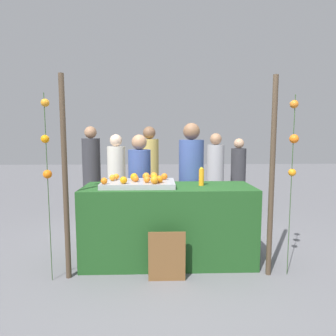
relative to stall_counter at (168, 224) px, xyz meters
The scene contains 30 objects.
ground_plane 0.46m from the stall_counter, ahead, with size 24.00×24.00×0.00m, color slate.
stall_counter is the anchor object (origin of this frame).
orange_tray 0.61m from the stall_counter, behind, with size 0.85×0.52×0.06m, color #9EA0A5.
orange_0 0.59m from the stall_counter, 130.40° to the right, with size 0.08×0.08×0.08m, color orange.
orange_1 0.70m from the stall_counter, behind, with size 0.09×0.09×0.09m, color orange.
orange_2 0.64m from the stall_counter, 158.80° to the left, with size 0.09×0.09×0.09m, color orange.
orange_3 0.58m from the stall_counter, 111.10° to the left, with size 0.08×0.08×0.08m, color orange.
orange_4 0.71m from the stall_counter, 162.28° to the left, with size 0.08×0.08×0.08m, color orange.
orange_5 0.78m from the stall_counter, 160.51° to the right, with size 0.08×0.08×0.08m, color orange.
orange_6 0.86m from the stall_counter, 167.03° to the left, with size 0.07×0.07×0.07m, color orange.
orange_7 0.63m from the stall_counter, 128.85° to the right, with size 0.09×0.09×0.09m, color orange.
orange_8 0.87m from the stall_counter, behind, with size 0.08×0.08×0.08m, color orange.
orange_9 0.68m from the stall_counter, behind, with size 0.07×0.07×0.07m, color orange.
orange_10 0.61m from the stall_counter, 145.09° to the left, with size 0.09×0.09×0.09m, color orange.
orange_11 0.63m from the stall_counter, 154.68° to the right, with size 0.07×0.07×0.07m, color orange.
orange_12 0.94m from the stall_counter, 164.36° to the right, with size 0.07×0.07×0.07m, color orange.
orange_13 0.59m from the stall_counter, 160.65° to the right, with size 0.09×0.09×0.09m, color orange.
juice_bottle 0.69m from the stall_counter, ahead, with size 0.06×0.06×0.22m.
chalkboard_sign 0.54m from the stall_counter, 93.81° to the right, with size 0.39×0.03×0.54m.
vendor_left 0.73m from the stall_counter, 123.66° to the left, with size 0.31×0.31×1.54m.
vendor_right 0.72m from the stall_counter, 58.76° to the left, with size 0.34×0.34×1.70m.
crowd_person_0 2.10m from the stall_counter, 63.52° to the left, with size 0.31×0.31×1.57m.
crowd_person_1 2.75m from the stall_counter, 57.34° to the left, with size 0.29×0.29×1.47m.
crowd_person_2 2.63m from the stall_counter, 122.74° to the left, with size 0.34×0.34×1.70m.
crowd_person_3 1.85m from the stall_counter, 117.64° to the left, with size 0.31×0.31×1.55m.
crowd_person_4 1.95m from the stall_counter, 98.52° to the left, with size 0.34×0.34×1.69m.
canopy_post_left 1.31m from the stall_counter, 160.14° to the right, with size 0.06×0.06×2.15m, color #473828.
canopy_post_right 1.31m from the stall_counter, 19.86° to the right, with size 0.06×0.06×2.15m, color #473828.
garland_strand_left 1.64m from the stall_counter, 160.30° to the right, with size 0.10×0.10×1.95m.
garland_strand_right 1.70m from the stall_counter, 16.88° to the right, with size 0.11×0.10×1.95m.
Camera 1 is at (-0.12, -3.42, 1.53)m, focal length 31.05 mm.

